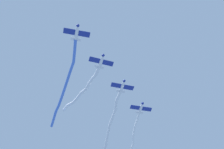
{
  "coord_description": "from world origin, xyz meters",
  "views": [
    {
      "loc": [
        13.9,
        -37.9,
        7.66
      ],
      "look_at": [
        0.29,
        11.79,
        70.35
      ],
      "focal_mm": 50.92,
      "sensor_mm": 36.0,
      "label": 1
    }
  ],
  "objects": [
    {
      "name": "smoke_trail_lead",
      "position": [
        -13.07,
        12.6,
        69.79
      ],
      "size": [
        17.34,
        26.84,
        1.79
      ],
      "color": "#4C75DB"
    },
    {
      "name": "smoke_trail_slot",
      "position": [
        -0.54,
        40.18,
        71.13
      ],
      "size": [
        8.55,
        25.22,
        1.75
      ],
      "color": "white"
    },
    {
      "name": "smoke_trail_right_wing",
      "position": [
        -6.31,
        32.49,
        69.62
      ],
      "size": [
        14.83,
        28.8,
        3.44
      ],
      "color": "white"
    },
    {
      "name": "airplane_left_wing",
      "position": [
        -1.15,
        6.91,
        70.24
      ],
      "size": [
        5.96,
        4.82,
        1.55
      ],
      "rotation": [
        0.0,
        0.0,
        5.27
      ],
      "color": "silver"
    },
    {
      "name": "smoke_trail_left_wing",
      "position": [
        -9.16,
        15.72,
        70.94
      ],
      "size": [
        15.29,
        13.88,
        2.51
      ],
      "color": "white"
    },
    {
      "name": "airplane_lead",
      "position": [
        -4.14,
        -2.66,
        69.99
      ],
      "size": [
        6.1,
        4.75,
        1.55
      ],
      "rotation": [
        0.0,
        0.0,
        5.19
      ],
      "color": "silver"
    },
    {
      "name": "airplane_slot",
      "position": [
        4.83,
        26.05,
        70.74
      ],
      "size": [
        6.11,
        4.76,
        1.55
      ],
      "rotation": [
        0.0,
        0.0,
        5.18
      ],
      "color": "silver"
    },
    {
      "name": "airplane_right_wing",
      "position": [
        1.84,
        16.48,
        70.49
      ],
      "size": [
        6.05,
        4.73,
        1.55
      ],
      "rotation": [
        0.0,
        0.0,
        5.22
      ],
      "color": "silver"
    }
  ]
}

